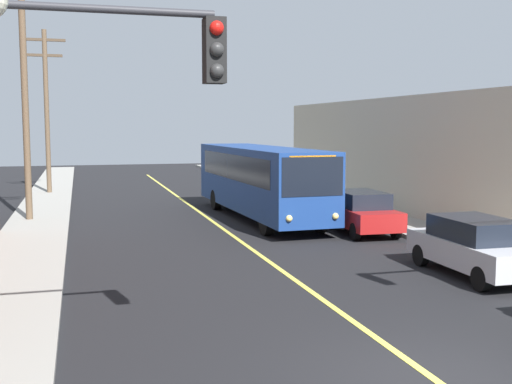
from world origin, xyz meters
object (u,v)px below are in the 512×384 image
parked_car_silver (475,246)px  utility_pole_mid (24,85)px  city_bus (260,178)px  parked_car_red (360,211)px  utility_pole_far (46,104)px  traffic_signal_left_corner (85,115)px

parked_car_silver → utility_pole_mid: utility_pole_mid is taller
city_bus → parked_car_silver: (2.75, -11.95, -0.98)m
parked_car_red → utility_pole_mid: 14.88m
city_bus → parked_car_silver: 12.31m
city_bus → utility_pole_mid: bearing=170.8°
parked_car_red → utility_pole_far: utility_pole_far is taller
traffic_signal_left_corner → utility_pole_far: bearing=93.6°
parked_car_silver → parked_car_red: 7.34m
city_bus → traffic_signal_left_corner: 18.88m
utility_pole_mid → utility_pole_far: bearing=88.2°
utility_pole_mid → traffic_signal_left_corner: bearing=-83.2°
utility_pole_mid → traffic_signal_left_corner: 18.88m
parked_car_red → traffic_signal_left_corner: (-10.33, -12.48, 3.46)m
traffic_signal_left_corner → parked_car_silver: bearing=26.4°
utility_pole_mid → parked_car_red: bearing=-26.3°
utility_pole_far → city_bus: bearing=-53.6°
utility_pole_mid → utility_pole_far: utility_pole_mid is taller
city_bus → utility_pole_far: size_ratio=1.27×
parked_car_silver → utility_pole_far: (-12.25, 24.82, 4.62)m
city_bus → utility_pole_far: 16.40m
traffic_signal_left_corner → parked_car_red: bearing=50.4°
parked_car_silver → traffic_signal_left_corner: size_ratio=0.74×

